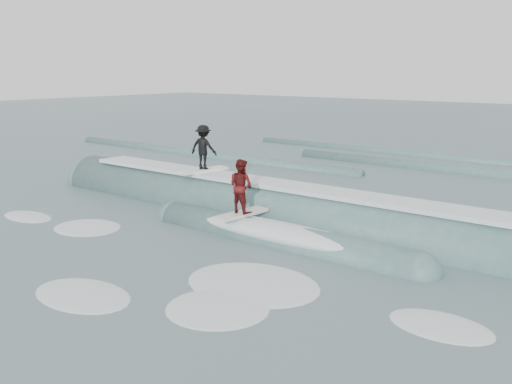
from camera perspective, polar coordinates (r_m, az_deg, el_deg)
The scene contains 6 objects.
ground at distance 16.52m, azimuth -8.80°, elevation -6.07°, with size 160.00×160.00×0.00m, color #435C61.
breaking_wave at distance 19.74m, azimuth 1.82°, elevation -2.78°, with size 23.16×4.00×2.44m.
surfer_black at distance 21.82m, azimuth -5.27°, elevation 4.29°, with size 1.19×2.06×1.78m.
surfer_red at distance 17.90m, azimuth -1.51°, elevation 0.31°, with size 0.86×2.04×1.81m.
whitewater at distance 14.95m, azimuth -7.42°, elevation -8.01°, with size 16.59×5.23×0.10m.
far_swells at distance 32.21m, azimuth 10.89°, elevation 2.82°, with size 38.03×8.65×0.80m.
Camera 1 is at (11.60, -10.58, 5.15)m, focal length 40.00 mm.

